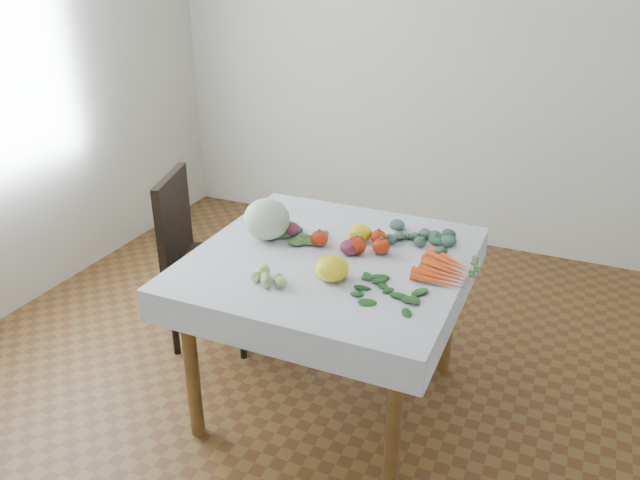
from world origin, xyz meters
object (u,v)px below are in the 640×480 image
(table, at_px, (330,277))
(carrot_bunch, at_px, (445,270))
(chair, at_px, (196,249))
(heirloom_back, at_px, (361,233))
(cabbage, at_px, (267,219))

(table, relative_size, carrot_bunch, 3.22)
(chair, height_order, heirloom_back, chair)
(cabbage, xyz_separation_m, heirloom_back, (0.39, 0.15, -0.06))
(table, relative_size, cabbage, 4.89)
(table, distance_m, cabbage, 0.38)
(heirloom_back, bearing_deg, cabbage, -158.93)
(carrot_bunch, bearing_deg, cabbage, 179.07)
(heirloom_back, bearing_deg, carrot_bunch, -21.18)
(heirloom_back, distance_m, carrot_bunch, 0.45)
(cabbage, bearing_deg, heirloom_back, 21.07)
(chair, xyz_separation_m, heirloom_back, (0.90, -0.01, 0.26))
(chair, distance_m, heirloom_back, 0.94)
(heirloom_back, relative_size, carrot_bunch, 0.33)
(chair, bearing_deg, carrot_bunch, -7.58)
(table, bearing_deg, cabbage, 171.28)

